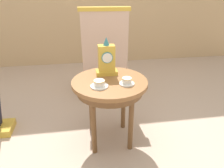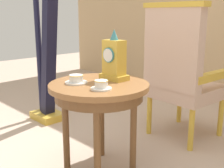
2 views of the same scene
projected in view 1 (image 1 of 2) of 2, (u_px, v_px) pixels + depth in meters
name	position (u px, v px, depth m)	size (l,w,h in m)	color
ground_plane	(100.00, 138.00, 2.06)	(10.00, 10.00, 0.00)	#BCA38E
side_table	(110.00, 89.00, 1.82)	(0.65, 0.65, 0.62)	brown
teacup_left	(100.00, 84.00, 1.66)	(0.14, 0.14, 0.06)	white
teacup_right	(127.00, 81.00, 1.71)	(0.13, 0.13, 0.06)	white
mantel_clock	(106.00, 60.00, 1.85)	(0.19, 0.11, 0.34)	gold
armchair	(104.00, 54.00, 2.56)	(0.57, 0.56, 1.14)	#CCA893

